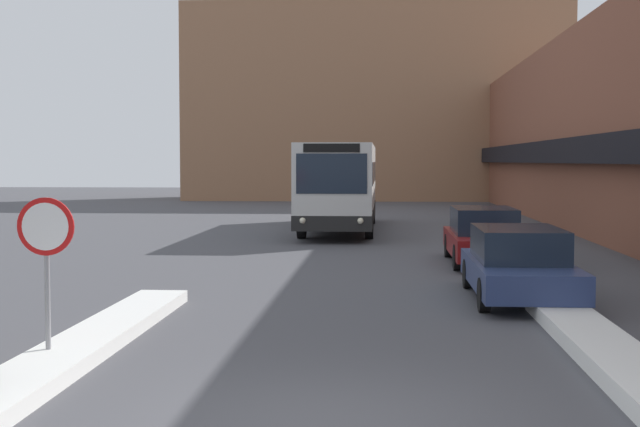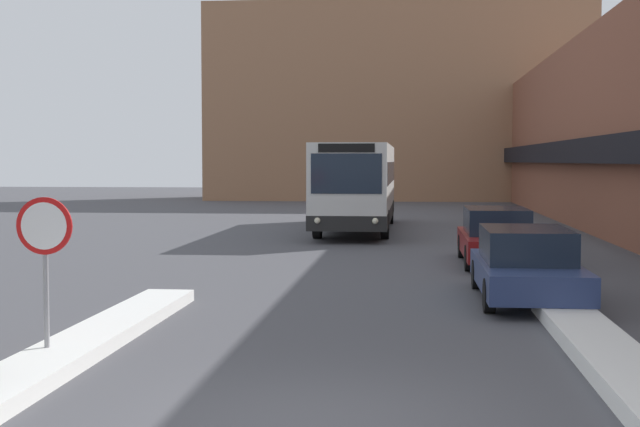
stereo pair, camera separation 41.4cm
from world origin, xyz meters
name	(u,v)px [view 1 (the left image)]	position (x,y,z in m)	size (l,w,h in m)	color
ground_plane	(325,425)	(0.00, 0.00, 0.00)	(160.00, 160.00, 0.00)	#47474C
building_backdrop_far	(375,104)	(0.00, 53.95, 6.66)	(26.00, 8.00, 13.32)	#996B4C
snow_bank_left	(69,354)	(-3.60, 2.60, 0.11)	(0.90, 10.37, 0.21)	silver
snow_bank_right	(626,368)	(3.60, 2.26, 0.12)	(0.90, 10.03, 0.24)	silver
city_bus	(341,185)	(-1.06, 25.44, 1.77)	(2.61, 12.18, 3.28)	silver
parked_car_front	(518,263)	(3.20, 8.48, 0.70)	(1.85, 4.78, 1.39)	navy
parked_car_middle	(483,236)	(3.20, 14.52, 0.73)	(1.79, 4.87, 1.46)	maroon
stop_sign	(46,244)	(-3.80, 2.38, 1.60)	(0.76, 0.08, 2.21)	gray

